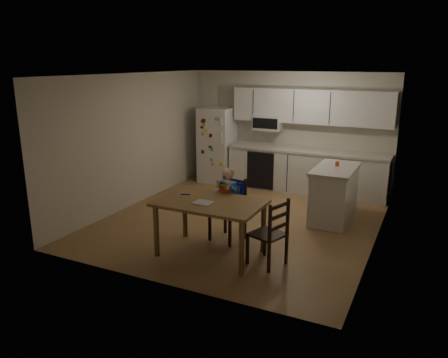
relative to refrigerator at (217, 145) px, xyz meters
name	(u,v)px	position (x,y,z in m)	size (l,w,h in m)	color
room	(253,146)	(1.55, -1.67, 0.40)	(4.52, 5.01, 2.51)	olive
refrigerator	(217,145)	(0.00, 0.00, 0.00)	(0.72, 0.70, 1.70)	silver
kitchen_run	(306,151)	(2.05, 0.09, 0.03)	(3.37, 0.62, 2.15)	silver
kitchen_island	(334,193)	(2.98, -1.39, -0.37)	(0.67, 1.28, 0.94)	silver
red_cup	(337,164)	(2.98, -1.28, 0.14)	(0.07, 0.07, 0.09)	#E45020
dining_table	(210,209)	(1.70, -3.60, -0.16)	(1.49, 0.96, 0.80)	brown
napkin	(203,203)	(1.65, -3.70, -0.04)	(0.26, 0.23, 0.01)	#B6B6BB
toddler_spoon	(185,194)	(1.22, -3.49, -0.04)	(0.02, 0.02, 0.12)	#1014C2
chair_booster	(229,197)	(1.71, -2.98, -0.15)	(0.51, 0.51, 1.15)	black
chair_side	(273,229)	(2.64, -3.58, -0.31)	(0.53, 0.53, 0.95)	black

